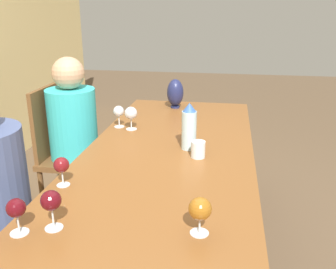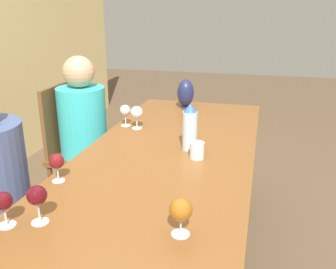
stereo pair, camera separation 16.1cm
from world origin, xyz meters
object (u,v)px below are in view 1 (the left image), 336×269
object	(u,v)px
wine_glass_5	(16,209)
chair_far	(65,150)
wine_glass_4	(51,201)
wine_glass_0	(131,114)
water_bottle	(189,127)
wine_glass_1	(200,209)
wine_glass_3	(119,112)
wine_glass_2	(61,166)
person_far	(75,134)
vase	(175,93)
water_tumbler	(198,149)

from	to	relation	value
wine_glass_5	chair_far	size ratio (longest dim) A/B	0.14
wine_glass_4	chair_far	xyz separation A→B (m)	(1.32, 0.57, -0.35)
wine_glass_0	wine_glass_5	size ratio (longest dim) A/B	1.11
water_bottle	chair_far	world-z (taller)	water_bottle
wine_glass_1	wine_glass_5	distance (m)	0.63
wine_glass_3	wine_glass_2	bearing A→B (deg)	179.68
wine_glass_1	person_far	size ratio (longest dim) A/B	0.12
vase	wine_glass_0	distance (m)	0.61
wine_glass_2	wine_glass_4	size ratio (longest dim) A/B	0.89
wine_glass_5	person_far	world-z (taller)	person_far
water_bottle	wine_glass_4	distance (m)	0.94
wine_glass_5	wine_glass_0	bearing A→B (deg)	-4.33
water_bottle	wine_glass_5	size ratio (longest dim) A/B	1.96
wine_glass_3	chair_far	distance (m)	0.60
wine_glass_2	water_tumbler	bearing A→B (deg)	-53.03
vase	chair_far	distance (m)	0.92
wine_glass_1	chair_far	xyz separation A→B (m)	(1.27, 1.08, -0.34)
wine_glass_4	water_bottle	bearing A→B (deg)	-24.18
wine_glass_4	chair_far	distance (m)	1.48
water_tumbler	wine_glass_0	size ratio (longest dim) A/B	0.59
water_tumbler	chair_far	xyz separation A→B (m)	(0.58, 1.02, -0.29)
wine_glass_3	wine_glass_5	bearing A→B (deg)	-179.95
wine_glass_2	person_far	bearing A→B (deg)	20.31
water_tumbler	wine_glass_1	xyz separation A→B (m)	(-0.69, -0.07, 0.05)
wine_glass_5	person_far	bearing A→B (deg)	15.32
wine_glass_1	wine_glass_4	size ratio (longest dim) A/B	0.93
water_tumbler	person_far	size ratio (longest dim) A/B	0.07
water_tumbler	vase	xyz separation A→B (m)	(0.97, 0.26, 0.07)
water_tumbler	vase	size ratio (longest dim) A/B	0.39
water_tumbler	chair_far	distance (m)	1.20
water_tumbler	wine_glass_5	bearing A→B (deg)	145.10
vase	wine_glass_0	world-z (taller)	vase
wine_glass_1	chair_far	world-z (taller)	chair_far
vase	wine_glass_4	bearing A→B (deg)	173.89
wine_glass_4	vase	bearing A→B (deg)	-6.11
water_bottle	chair_far	size ratio (longest dim) A/B	0.27
water_bottle	wine_glass_3	world-z (taller)	water_bottle
wine_glass_2	wine_glass_4	bearing A→B (deg)	-161.13
wine_glass_0	wine_glass_3	world-z (taller)	wine_glass_0
vase	wine_glass_1	distance (m)	1.69
wine_glass_1	person_far	bearing A→B (deg)	38.07
vase	wine_glass_4	xyz separation A→B (m)	(-1.71, 0.18, -0.01)
wine_glass_1	wine_glass_2	xyz separation A→B (m)	(0.27, 0.62, -0.00)
water_bottle	vase	xyz separation A→B (m)	(0.85, 0.20, -0.01)
water_tumbler	vase	world-z (taller)	vase
vase	wine_glass_5	world-z (taller)	vase
water_tumbler	wine_glass_0	world-z (taller)	wine_glass_0
water_bottle	wine_glass_5	xyz separation A→B (m)	(-0.91, 0.49, -0.03)
wine_glass_1	wine_glass_5	world-z (taller)	wine_glass_1
wine_glass_3	chair_far	size ratio (longest dim) A/B	0.15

